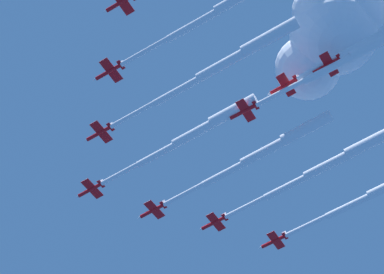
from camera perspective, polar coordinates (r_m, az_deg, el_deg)
The scene contains 6 objects.
jet_lead at distance 206.91m, azimuth 0.33°, elevation 0.40°, with size 63.73×13.97×4.17m.
jet_port_inner at distance 198.10m, azimuth 2.72°, elevation 6.05°, with size 70.90×15.36×4.17m.
jet_starboard_inner at distance 207.95m, azimuth 6.08°, elevation -1.07°, with size 67.02×14.10×4.25m.
jet_starboard_mid at distance 215.70m, azimuth 11.16°, elevation -2.13°, with size 67.89×14.39×4.16m.
jet_trail_port at distance 201.00m, azimuth 15.11°, elevation 7.59°, with size 70.82×16.38×4.18m.
cloud_puff at distance 217.16m, azimuth 11.43°, elevation 8.43°, with size 45.93×30.20×27.61m.
Camera 1 is at (57.66, -70.92, -30.78)m, focal length 65.59 mm.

